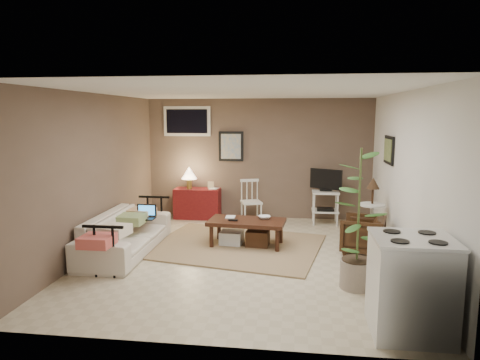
# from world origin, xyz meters

# --- Properties ---
(floor) EXTENTS (5.00, 5.00, 0.00)m
(floor) POSITION_xyz_m (0.00, 0.00, 0.00)
(floor) COLOR #C1B293
(floor) RESTS_ON ground
(art_back) EXTENTS (0.50, 0.03, 0.60)m
(art_back) POSITION_xyz_m (-0.55, 2.48, 1.45)
(art_back) COLOR black
(art_right) EXTENTS (0.03, 0.60, 0.45)m
(art_right) POSITION_xyz_m (2.23, 1.05, 1.52)
(art_right) COLOR black
(window) EXTENTS (0.96, 0.03, 0.60)m
(window) POSITION_xyz_m (-1.45, 2.48, 1.95)
(window) COLOR silver
(rug) EXTENTS (2.96, 2.55, 0.02)m
(rug) POSITION_xyz_m (-0.19, 0.47, 0.01)
(rug) COLOR #8E7052
(rug) RESTS_ON floor
(coffee_table) EXTENTS (1.25, 0.72, 0.45)m
(coffee_table) POSITION_xyz_m (-0.02, 0.51, 0.25)
(coffee_table) COLOR #36180E
(coffee_table) RESTS_ON floor
(sofa) EXTENTS (0.60, 2.06, 0.80)m
(sofa) POSITION_xyz_m (-1.80, -0.03, 0.40)
(sofa) COLOR beige
(sofa) RESTS_ON floor
(sofa_pillows) EXTENTS (0.40, 1.96, 0.14)m
(sofa_pillows) POSITION_xyz_m (-1.75, -0.27, 0.49)
(sofa_pillows) COLOR beige
(sofa_pillows) RESTS_ON sofa
(sofa_end_rails) EXTENTS (0.55, 2.05, 0.69)m
(sofa_end_rails) POSITION_xyz_m (-1.68, -0.03, 0.35)
(sofa_end_rails) COLOR black
(sofa_end_rails) RESTS_ON floor
(laptop) EXTENTS (0.32, 0.23, 0.22)m
(laptop) POSITION_xyz_m (-1.60, 0.32, 0.52)
(laptop) COLOR black
(laptop) RESTS_ON sofa
(red_console) EXTENTS (0.91, 0.41, 1.05)m
(red_console) POSITION_xyz_m (-1.22, 2.26, 0.36)
(red_console) COLOR maroon
(red_console) RESTS_ON floor
(spindle_chair) EXTENTS (0.47, 0.47, 0.82)m
(spindle_chair) POSITION_xyz_m (-0.10, 2.12, 0.39)
(spindle_chair) COLOR silver
(spindle_chair) RESTS_ON floor
(tv_stand) EXTENTS (0.58, 0.41, 1.06)m
(tv_stand) POSITION_xyz_m (1.33, 2.12, 0.56)
(tv_stand) COLOR silver
(tv_stand) RESTS_ON floor
(side_table) EXTENTS (0.41, 0.41, 1.08)m
(side_table) POSITION_xyz_m (1.98, 0.94, 0.67)
(side_table) COLOR silver
(side_table) RESTS_ON floor
(armchair) EXTENTS (0.71, 0.74, 0.62)m
(armchair) POSITION_xyz_m (1.77, 0.40, 0.31)
(armchair) COLOR black
(armchair) RESTS_ON floor
(potted_plant) EXTENTS (0.43, 0.43, 1.73)m
(potted_plant) POSITION_xyz_m (1.49, -0.97, 0.92)
(potted_plant) COLOR gray
(potted_plant) RESTS_ON floor
(stove) EXTENTS (0.74, 0.69, 0.96)m
(stove) POSITION_xyz_m (1.84, -2.03, 0.48)
(stove) COLOR silver
(stove) RESTS_ON floor
(bowl) EXTENTS (0.20, 0.10, 0.19)m
(bowl) POSITION_xyz_m (0.26, 0.63, 0.53)
(bowl) COLOR #36180E
(bowl) RESTS_ON coffee_table
(book_table) EXTENTS (0.15, 0.02, 0.21)m
(book_table) POSITION_xyz_m (-0.37, 0.64, 0.53)
(book_table) COLOR #36180E
(book_table) RESTS_ON coffee_table
(book_console) EXTENTS (0.16, 0.06, 0.21)m
(book_console) POSITION_xyz_m (-0.94, 2.25, 0.71)
(book_console) COLOR #36180E
(book_console) RESTS_ON red_console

